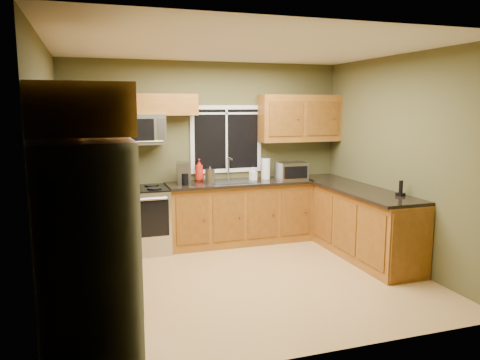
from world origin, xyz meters
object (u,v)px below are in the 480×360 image
kettle (210,175)px  soap_bottle_a (199,170)px  microwave (137,129)px  refrigerator (90,253)px  cordless_phone (401,191)px  coffee_maker (184,174)px  range (141,220)px  soap_bottle_c (208,176)px  paper_towel_roll (266,169)px  soap_bottle_b (253,174)px  toaster_oven (291,171)px

kettle → soap_bottle_a: (-0.10, 0.25, 0.05)m
microwave → kettle: size_ratio=2.96×
kettle → microwave: bearing=171.1°
refrigerator → cordless_phone: refrigerator is taller
coffee_maker → cordless_phone: 2.95m
soap_bottle_a → range: bearing=-165.6°
soap_bottle_a → soap_bottle_c: soap_bottle_a is taller
paper_towel_roll → soap_bottle_b: size_ratio=1.74×
cordless_phone → soap_bottle_c: bearing=138.1°
toaster_oven → soap_bottle_b: (-0.56, 0.15, -0.04)m
range → microwave: bearing=90.0°
microwave → coffee_maker: microwave is taller
refrigerator → soap_bottle_b: size_ratio=9.06×
refrigerator → soap_bottle_c: size_ratio=11.08×
soap_bottle_b → soap_bottle_c: size_ratio=1.22×
toaster_oven → soap_bottle_c: size_ratio=2.68×
refrigerator → range: refrigerator is taller
soap_bottle_c → refrigerator: bearing=-120.4°
paper_towel_roll → soap_bottle_a: (-1.02, 0.11, 0.01)m
soap_bottle_c → cordless_phone: 2.71m
paper_towel_roll → soap_bottle_b: 0.24m
range → soap_bottle_c: soap_bottle_c is taller
toaster_oven → coffee_maker: size_ratio=1.38×
refrigerator → soap_bottle_a: 3.40m
coffee_maker → cordless_phone: coffee_maker is taller
soap_bottle_c → cordless_phone: (2.02, -1.81, -0.02)m
range → paper_towel_roll: size_ratio=2.71×
toaster_oven → cordless_phone: size_ratio=2.24×
coffee_maker → soap_bottle_c: coffee_maker is taller
toaster_oven → paper_towel_roll: 0.40m
coffee_maker → soap_bottle_a: bearing=37.6°
toaster_oven → cordless_phone: bearing=-64.0°
coffee_maker → cordless_phone: bearing=-35.3°
microwave → kettle: bearing=-8.9°
kettle → paper_towel_roll: bearing=8.5°
toaster_oven → kettle: size_ratio=1.70×
paper_towel_roll → soap_bottle_a: paper_towel_roll is taller
refrigerator → paper_towel_roll: refrigerator is taller
toaster_oven → range: bearing=177.6°
soap_bottle_b → coffee_maker: bearing=-178.3°
soap_bottle_a → soap_bottle_c: size_ratio=2.04×
toaster_oven → soap_bottle_a: bearing=166.4°
range → cordless_phone: size_ratio=4.81×
soap_bottle_b → toaster_oven: bearing=-14.7°
microwave → range: bearing=-90.0°
coffee_maker → soap_bottle_b: 1.07m
microwave → toaster_oven: (2.25, -0.23, -0.65)m
range → kettle: kettle is taller
soap_bottle_a → cordless_phone: bearing=-42.0°
paper_towel_roll → soap_bottle_b: bearing=-164.1°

